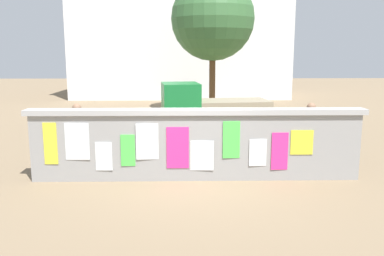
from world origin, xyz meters
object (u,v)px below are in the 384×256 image
(person_walking, at_px, (78,129))
(tree_roadside, at_px, (213,19))
(auto_rickshaw_truck, at_px, (209,111))
(bicycle_far, at_px, (147,140))
(motorcycle, at_px, (108,127))
(bicycle_near, at_px, (188,151))
(person_bystander, at_px, (310,128))

(person_walking, relative_size, tree_roadside, 0.25)
(tree_roadside, bearing_deg, auto_rickshaw_truck, -94.84)
(bicycle_far, bearing_deg, auto_rickshaw_truck, 49.34)
(motorcycle, xyz_separation_m, person_walking, (-0.14, -3.22, 0.52))
(auto_rickshaw_truck, relative_size, motorcycle, 1.97)
(bicycle_near, bearing_deg, motorcycle, 131.19)
(auto_rickshaw_truck, relative_size, person_walking, 2.32)
(motorcycle, height_order, person_bystander, person_bystander)
(person_bystander, height_order, tree_roadside, tree_roadside)
(person_walking, xyz_separation_m, tree_roadside, (4.02, 10.01, 3.45))
(motorcycle, relative_size, bicycle_far, 1.12)
(auto_rickshaw_truck, xyz_separation_m, person_walking, (-3.50, -3.83, 0.09))
(auto_rickshaw_truck, distance_m, person_bystander, 4.42)
(bicycle_near, relative_size, tree_roadside, 0.26)
(bicycle_near, xyz_separation_m, bicycle_far, (-1.18, 1.29, 0.00))
(auto_rickshaw_truck, distance_m, tree_roadside, 7.14)
(person_bystander, xyz_separation_m, tree_roadside, (-1.77, 9.96, 3.45))
(bicycle_near, relative_size, person_bystander, 1.02)
(auto_rickshaw_truck, distance_m, bicycle_near, 3.69)
(person_walking, height_order, person_bystander, same)
(motorcycle, xyz_separation_m, person_bystander, (5.65, -3.17, 0.52))
(person_walking, height_order, tree_roadside, tree_roadside)
(auto_rickshaw_truck, xyz_separation_m, person_bystander, (2.29, -3.78, 0.09))
(bicycle_far, bearing_deg, person_bystander, -19.58)
(tree_roadside, bearing_deg, bicycle_far, -106.31)
(motorcycle, height_order, bicycle_near, bicycle_near)
(auto_rickshaw_truck, height_order, bicycle_far, auto_rickshaw_truck)
(person_walking, relative_size, person_bystander, 1.00)
(auto_rickshaw_truck, bearing_deg, motorcycle, -169.69)
(auto_rickshaw_truck, xyz_separation_m, bicycle_far, (-1.95, -2.27, -0.54))
(auto_rickshaw_truck, height_order, bicycle_near, auto_rickshaw_truck)
(bicycle_near, distance_m, person_bystander, 3.13)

